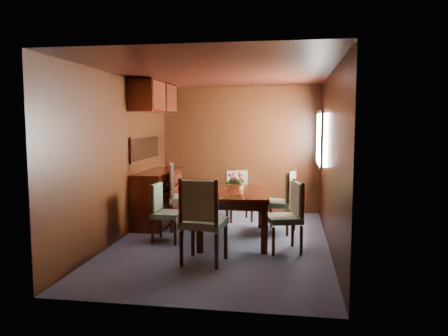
% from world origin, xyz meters
% --- Properties ---
extents(ground, '(4.50, 4.50, 0.00)m').
position_xyz_m(ground, '(0.00, 0.00, 0.00)').
color(ground, '#373B4B').
rests_on(ground, ground).
extents(room_shell, '(3.06, 4.52, 2.41)m').
position_xyz_m(room_shell, '(-0.10, 0.33, 1.63)').
color(room_shell, black).
rests_on(room_shell, ground).
extents(sideboard, '(0.48, 1.40, 0.90)m').
position_xyz_m(sideboard, '(-1.25, 1.00, 0.45)').
color(sideboard, black).
rests_on(sideboard, ground).
extents(dining_table, '(1.12, 1.64, 0.73)m').
position_xyz_m(dining_table, '(0.15, 0.22, 0.62)').
color(dining_table, black).
rests_on(dining_table, ground).
extents(chair_left_near, '(0.40, 0.42, 0.86)m').
position_xyz_m(chair_left_near, '(-0.84, -0.07, 0.47)').
color(chair_left_near, black).
rests_on(chair_left_near, ground).
extents(chair_left_far, '(0.61, 0.62, 1.07)m').
position_xyz_m(chair_left_far, '(-0.79, 0.66, 0.59)').
color(chair_left_far, black).
rests_on(chair_left_far, ground).
extents(chair_right_near, '(0.54, 0.55, 0.95)m').
position_xyz_m(chair_right_near, '(0.95, -0.26, 0.53)').
color(chair_right_near, black).
rests_on(chair_right_near, ground).
extents(chair_right_far, '(0.54, 0.55, 0.97)m').
position_xyz_m(chair_right_far, '(0.86, 0.73, 0.54)').
color(chair_right_far, black).
rests_on(chair_right_far, ground).
extents(chair_head, '(0.55, 0.53, 1.06)m').
position_xyz_m(chair_head, '(-0.07, -1.00, 0.59)').
color(chair_head, black).
rests_on(chair_head, ground).
extents(chair_foot, '(0.53, 0.52, 0.88)m').
position_xyz_m(chair_foot, '(0.05, 1.51, 0.49)').
color(chair_foot, black).
rests_on(chair_foot, ground).
extents(flower_centerpiece, '(0.26, 0.26, 0.26)m').
position_xyz_m(flower_centerpiece, '(0.15, 0.36, 0.85)').
color(flower_centerpiece, '#AB5E34').
rests_on(flower_centerpiece, dining_table).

